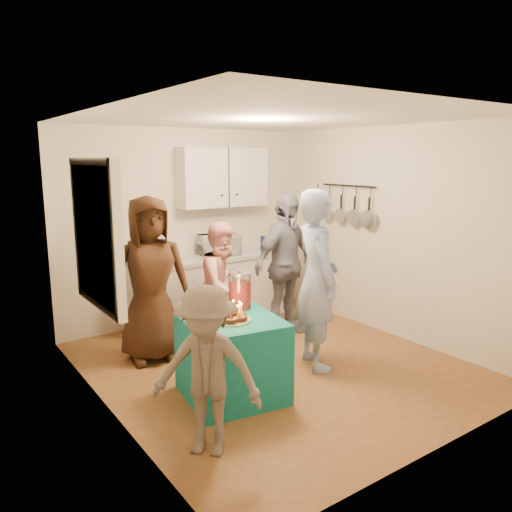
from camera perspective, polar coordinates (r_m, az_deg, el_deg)
floor at (r=5.56m, az=2.12°, el=-12.30°), size 4.00×4.00×0.00m
ceiling at (r=5.11m, az=2.34°, el=15.51°), size 4.00×4.00×0.00m
back_wall at (r=6.86m, az=-7.95°, el=3.41°), size 3.60×3.60×0.00m
left_wall at (r=4.35m, az=-17.02°, el=-1.41°), size 4.00×4.00×0.00m
right_wall at (r=6.42m, az=15.15°, el=2.60°), size 4.00×4.00×0.00m
window_night at (r=4.60m, az=-18.01°, el=2.35°), size 0.04×1.00×1.20m
counter at (r=6.86m, az=-5.12°, el=-3.93°), size 2.20×0.58×0.86m
countertop at (r=6.76m, az=-5.18°, el=-0.21°), size 2.24×0.62×0.05m
upper_cabinet at (r=6.92m, az=-3.79°, el=8.96°), size 1.30×0.30×0.80m
pot_rack at (r=6.79m, az=10.30°, el=5.81°), size 0.12×1.00×0.60m
microwave at (r=6.80m, az=-4.20°, el=1.30°), size 0.55×0.40×0.28m
party_table at (r=4.74m, az=-2.76°, el=-11.56°), size 0.97×0.97×0.76m
donut_cake at (r=4.54m, az=-2.96°, el=-6.30°), size 0.38×0.38×0.18m
punch_jar at (r=4.89m, az=-1.87°, el=-4.02°), size 0.22×0.22×0.34m
man_birthday at (r=5.28m, az=6.93°, el=-2.71°), size 0.67×0.81×1.90m
woman_back_left at (r=5.55m, az=-12.01°, el=-2.63°), size 0.98×0.72×1.82m
woman_back_center at (r=5.85m, az=-3.70°, el=-3.35°), size 0.87×0.76×1.50m
woman_back_right at (r=6.26m, az=3.29°, el=-1.00°), size 1.12×0.67×1.79m
child_near_left at (r=3.82m, az=-5.68°, el=-12.95°), size 0.93×0.95×1.31m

